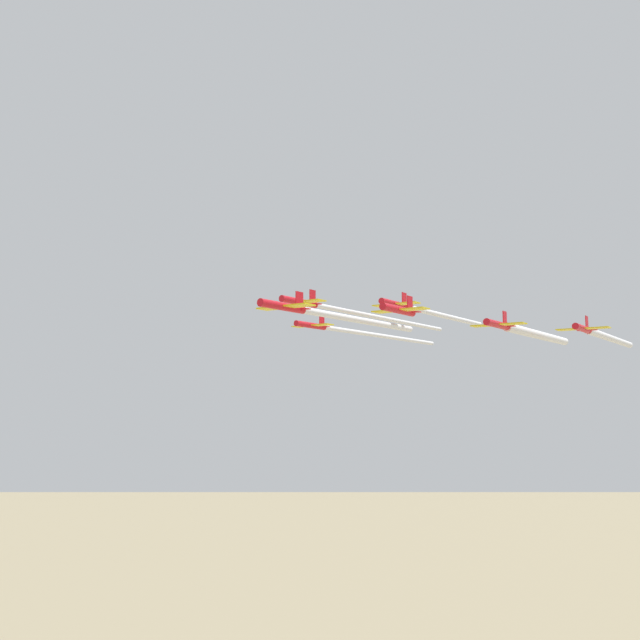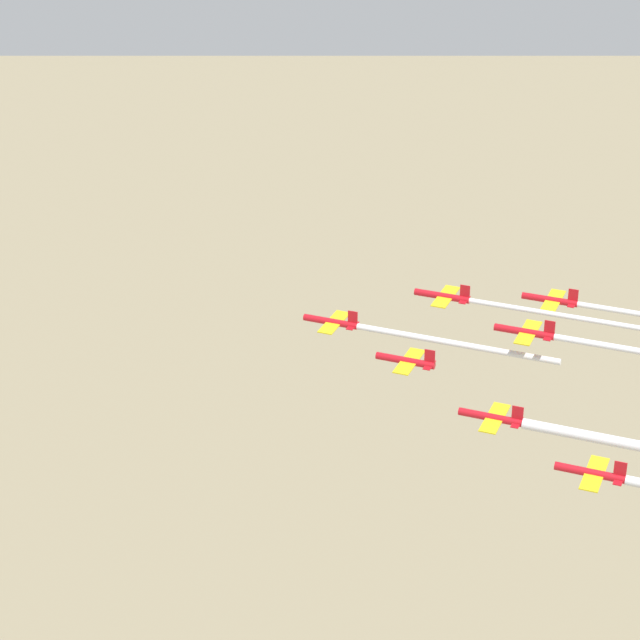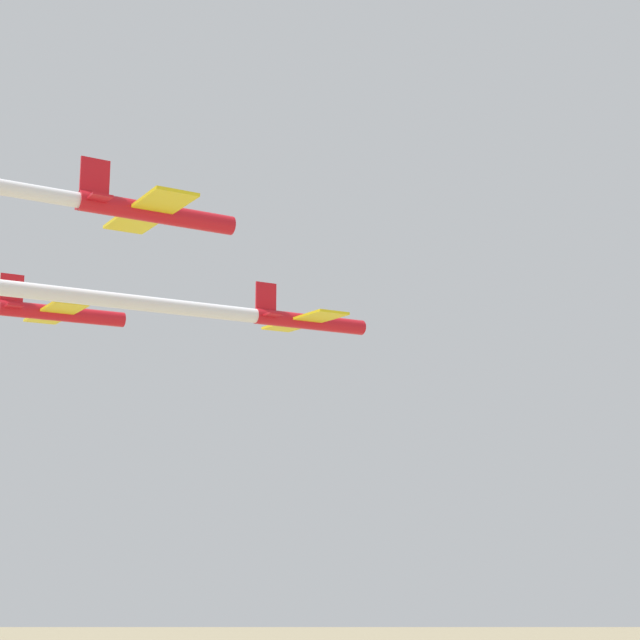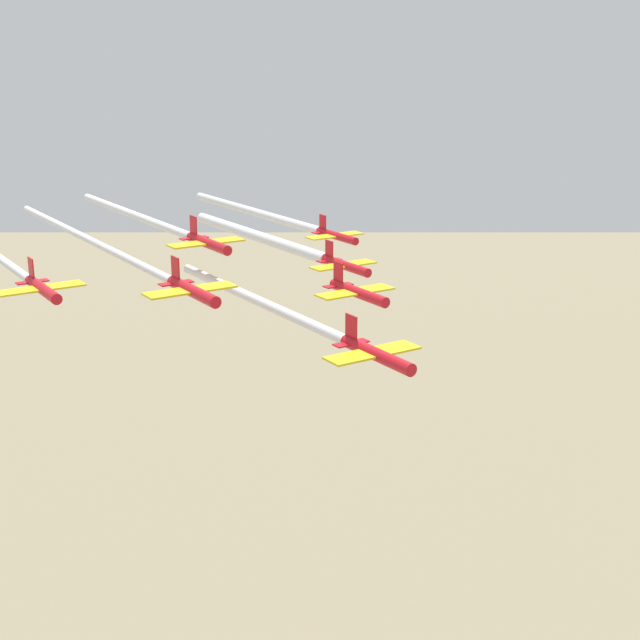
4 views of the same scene
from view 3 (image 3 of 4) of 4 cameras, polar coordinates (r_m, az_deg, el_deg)
The scene contains 4 objects.
jet_0 at distance 58.74m, azimuth -0.87°, elevation -0.06°, with size 7.97×8.19×2.77m.
jet_1 at distance 60.92m, azimuth -16.41°, elevation 0.44°, with size 7.97×8.19×2.77m.
jet_2 at distance 46.19m, azimuth -10.65°, elevation 6.82°, with size 7.97×8.19×2.77m.
smoke_trail_0 at distance 51.91m, azimuth -18.61°, elevation 1.84°, with size 10.87×27.84×0.91m.
Camera 3 is at (20.04, 89.30, 157.31)m, focal length 50.00 mm.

